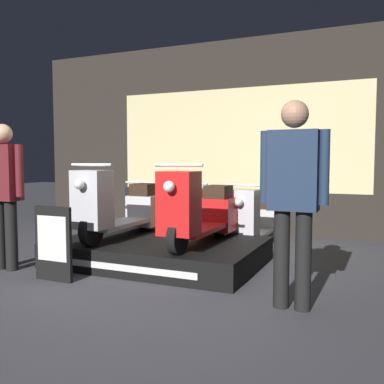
# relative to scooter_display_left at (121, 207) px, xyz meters

# --- Properties ---
(ground_plane) EXTENTS (30.00, 30.00, 0.00)m
(ground_plane) POSITION_rel_scooter_display_left_xyz_m (0.68, -0.92, -0.64)
(ground_plane) COLOR #38383D
(shop_wall_back) EXTENTS (7.72, 0.09, 3.20)m
(shop_wall_back) POSITION_rel_scooter_display_left_xyz_m (0.68, 2.50, 0.96)
(shop_wall_back) COLOR #28231E
(shop_wall_back) RESTS_ON ground_plane
(display_platform) EXTENTS (2.34, 1.57, 0.27)m
(display_platform) POSITION_rel_scooter_display_left_xyz_m (0.53, 0.01, -0.50)
(display_platform) COLOR black
(display_platform) RESTS_ON ground_plane
(scooter_display_left) EXTENTS (0.52, 1.62, 0.91)m
(scooter_display_left) POSITION_rel_scooter_display_left_xyz_m (0.00, 0.00, 0.00)
(scooter_display_left) COLOR black
(scooter_display_left) RESTS_ON display_platform
(scooter_display_right) EXTENTS (0.52, 1.62, 0.91)m
(scooter_display_right) POSITION_rel_scooter_display_left_xyz_m (1.05, 0.00, 0.00)
(scooter_display_right) COLOR black
(scooter_display_right) RESTS_ON display_platform
(scooter_backrow_0) EXTENTS (0.52, 1.62, 0.91)m
(scooter_backrow_0) POSITION_rel_scooter_display_left_xyz_m (-0.24, 1.48, -0.27)
(scooter_backrow_0) COLOR black
(scooter_backrow_0) RESTS_ON ground_plane
(scooter_backrow_1) EXTENTS (0.52, 1.62, 0.91)m
(scooter_backrow_1) POSITION_rel_scooter_display_left_xyz_m (0.52, 1.48, -0.27)
(scooter_backrow_1) COLOR black
(scooter_backrow_1) RESTS_ON ground_plane
(scooter_backrow_2) EXTENTS (0.52, 1.62, 0.91)m
(scooter_backrow_2) POSITION_rel_scooter_display_left_xyz_m (1.27, 1.48, -0.27)
(scooter_backrow_2) COLOR black
(scooter_backrow_2) RESTS_ON ground_plane
(person_left_browsing) EXTENTS (0.53, 0.21, 1.60)m
(person_left_browsing) POSITION_rel_scooter_display_left_xyz_m (-0.89, -0.94, 0.28)
(person_left_browsing) COLOR black
(person_left_browsing) RESTS_ON ground_plane
(person_right_browsing) EXTENTS (0.55, 0.22, 1.68)m
(person_right_browsing) POSITION_rel_scooter_display_left_xyz_m (2.25, -0.94, 0.34)
(person_right_browsing) COLOR black
(person_right_browsing) RESTS_ON ground_plane
(price_sign_board) EXTENTS (0.44, 0.04, 0.75)m
(price_sign_board) POSITION_rel_scooter_display_left_xyz_m (-0.09, -1.08, -0.26)
(price_sign_board) COLOR black
(price_sign_board) RESTS_ON ground_plane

